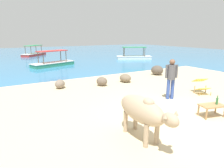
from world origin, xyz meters
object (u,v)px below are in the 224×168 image
object	(u,v)px
cow	(142,110)
boat_white	(134,56)
low_bench_table	(212,107)
person_standing	(171,76)
bottle	(217,101)
boat_green	(53,63)
boat_red	(34,54)
deck_chair_near	(201,85)

from	to	relation	value
cow	boat_white	distance (m)	16.95
cow	low_bench_table	distance (m)	2.82
person_standing	bottle	bearing A→B (deg)	-157.38
boat_white	boat_green	bearing A→B (deg)	-148.56
low_bench_table	boat_red	size ratio (longest dim) A/B	0.24
bottle	person_standing	size ratio (longest dim) A/B	0.18
person_standing	boat_green	world-z (taller)	person_standing
low_bench_table	boat_white	size ratio (longest dim) A/B	0.22
deck_chair_near	boat_white	bearing A→B (deg)	-179.21
bottle	boat_white	size ratio (longest dim) A/B	0.08
low_bench_table	boat_red	bearing A→B (deg)	108.26
boat_red	low_bench_table	bearing A→B (deg)	47.57
low_bench_table	boat_red	world-z (taller)	boat_red
bottle	boat_white	world-z (taller)	boat_white
low_bench_table	deck_chair_near	bearing A→B (deg)	56.91
deck_chair_near	boat_red	xyz separation A→B (m)	(-3.59, 20.86, -0.13)
low_bench_table	boat_white	world-z (taller)	boat_white
deck_chair_near	boat_red	bearing A→B (deg)	-146.14
bottle	deck_chair_near	size ratio (longest dim) A/B	0.32
deck_chair_near	bottle	bearing A→B (deg)	-19.96
deck_chair_near	boat_green	bearing A→B (deg)	-138.23
cow	boat_white	world-z (taller)	boat_white
low_bench_table	boat_green	size ratio (longest dim) A/B	0.22
boat_green	boat_white	size ratio (longest dim) A/B	1.02
boat_green	boat_white	distance (m)	8.81
deck_chair_near	boat_white	world-z (taller)	boat_white
cow	person_standing	bearing A→B (deg)	123.88
low_bench_table	person_standing	world-z (taller)	person_standing
cow	low_bench_table	world-z (taller)	cow
boat_red	deck_chair_near	bearing A→B (deg)	53.25
cow	boat_green	distance (m)	13.25
cow	bottle	xyz separation A→B (m)	(2.95, -0.09, -0.24)
deck_chair_near	boat_white	xyz separation A→B (m)	(5.16, 11.96, -0.13)
deck_chair_near	low_bench_table	bearing A→B (deg)	-23.17
bottle	low_bench_table	bearing A→B (deg)	164.37
low_bench_table	person_standing	xyz separation A→B (m)	(0.19, 1.95, 0.62)
boat_red	boat_white	size ratio (longest dim) A/B	0.91
person_standing	boat_white	world-z (taller)	person_standing
low_bench_table	boat_green	distance (m)	13.34
deck_chair_near	person_standing	xyz separation A→B (m)	(-1.78, 0.13, 0.56)
boat_green	boat_red	size ratio (longest dim) A/B	1.11
cow	person_standing	size ratio (longest dim) A/B	1.23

